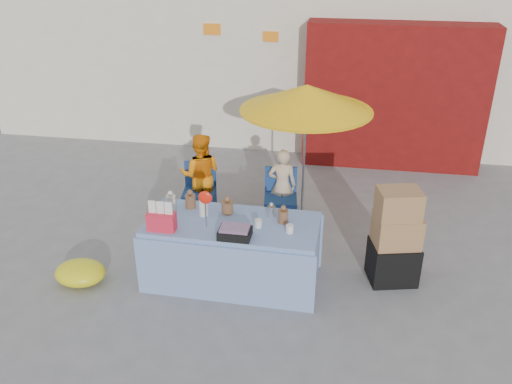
% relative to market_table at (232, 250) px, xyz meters
% --- Properties ---
extents(ground, '(80.00, 80.00, 0.00)m').
position_rel_market_table_xyz_m(ground, '(-0.07, -0.07, -0.43)').
color(ground, slate).
rests_on(ground, ground).
extents(market_table, '(2.18, 1.06, 1.31)m').
position_rel_market_table_xyz_m(market_table, '(0.00, 0.00, 0.00)').
color(market_table, '#7F9CCC').
rests_on(market_table, ground).
extents(chair_left, '(0.53, 0.52, 0.85)m').
position_rel_market_table_xyz_m(chair_left, '(-0.83, 1.52, -0.17)').
color(chair_left, navy).
rests_on(chair_left, ground).
extents(chair_right, '(0.53, 0.52, 0.85)m').
position_rel_market_table_xyz_m(chair_right, '(0.42, 1.52, -0.17)').
color(chair_right, navy).
rests_on(chair_right, ground).
extents(vendor_orange, '(0.69, 0.57, 1.32)m').
position_rel_market_table_xyz_m(vendor_orange, '(-0.83, 1.66, 0.23)').
color(vendor_orange, orange).
rests_on(vendor_orange, ground).
extents(vendor_beige, '(0.45, 0.33, 1.16)m').
position_rel_market_table_xyz_m(vendor_beige, '(0.42, 1.66, 0.15)').
color(vendor_beige, beige).
rests_on(vendor_beige, ground).
extents(umbrella, '(1.90, 1.90, 2.09)m').
position_rel_market_table_xyz_m(umbrella, '(0.72, 1.81, 1.46)').
color(umbrella, gray).
rests_on(umbrella, ground).
extents(box_stack, '(0.67, 0.59, 1.28)m').
position_rel_market_table_xyz_m(box_stack, '(2.00, 0.33, 0.16)').
color(box_stack, black).
rests_on(box_stack, ground).
extents(tarp_bundle, '(0.72, 0.62, 0.29)m').
position_rel_market_table_xyz_m(tarp_bundle, '(-1.88, -0.40, -0.28)').
color(tarp_bundle, yellow).
rests_on(tarp_bundle, ground).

